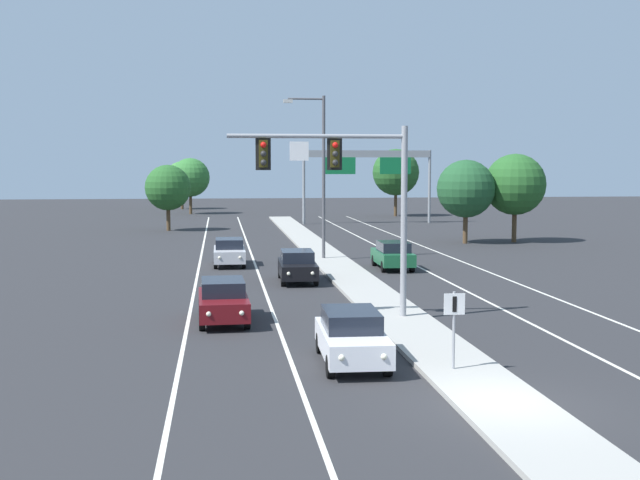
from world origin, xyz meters
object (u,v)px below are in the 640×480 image
at_px(tree_far_right_a, 396,172).
at_px(tree_far_right_b, 466,189).
at_px(overhead_signal_mast, 348,181).
at_px(median_sign_post, 454,319).
at_px(tree_far_left_b, 182,178).
at_px(tree_far_left_c, 190,177).
at_px(car_oncoming_darkred, 223,300).
at_px(car_receding_green, 393,255).
at_px(tree_far_right_c, 515,185).
at_px(car_oncoming_black, 297,266).
at_px(car_oncoming_white, 352,336).
at_px(street_lamp_median, 320,167).
at_px(car_oncoming_silver, 229,252).
at_px(highway_sign_gantry, 367,163).
at_px(tree_far_left_a, 168,188).

height_order(tree_far_right_a, tree_far_right_b, tree_far_right_a).
height_order(overhead_signal_mast, median_sign_post, overhead_signal_mast).
bearing_deg(tree_far_left_b, tree_far_right_b, -65.94).
distance_m(tree_far_left_b, tree_far_left_c, 11.76).
relative_size(median_sign_post, tree_far_left_c, 0.32).
relative_size(car_oncoming_darkred, car_receding_green, 1.00).
relative_size(median_sign_post, tree_far_right_c, 0.32).
relative_size(tree_far_right_b, tree_far_right_c, 0.93).
bearing_deg(car_oncoming_black, car_oncoming_white, -90.15).
relative_size(street_lamp_median, tree_far_right_b, 1.58).
height_order(street_lamp_median, car_oncoming_black, street_lamp_median).
height_order(car_oncoming_darkred, tree_far_right_c, tree_far_right_c).
bearing_deg(median_sign_post, tree_far_right_a, 78.88).
distance_m(car_oncoming_darkred, car_oncoming_silver, 17.47).
bearing_deg(tree_far_right_a, car_oncoming_black, -107.58).
bearing_deg(tree_far_left_c, highway_sign_gantry, -46.12).
distance_m(car_oncoming_black, highway_sign_gantry, 42.57).
bearing_deg(street_lamp_median, car_oncoming_black, -104.09).
xyz_separation_m(car_oncoming_black, car_receding_green, (5.89, 4.42, 0.00)).
bearing_deg(tree_far_right_a, car_oncoming_white, -103.45).
xyz_separation_m(overhead_signal_mast, car_oncoming_black, (-0.90, 10.69, -4.49)).
bearing_deg(tree_far_left_c, median_sign_post, -82.77).
relative_size(highway_sign_gantry, tree_far_left_a, 2.22).
bearing_deg(car_oncoming_silver, car_receding_green, -17.02).
bearing_deg(car_oncoming_white, car_oncoming_black, 89.85).
bearing_deg(car_oncoming_black, tree_far_left_a, 104.06).
relative_size(car_oncoming_black, tree_far_left_a, 0.75).
bearing_deg(tree_far_left_b, tree_far_left_c, -82.46).
distance_m(overhead_signal_mast, tree_far_left_c, 71.14).
xyz_separation_m(median_sign_post, tree_far_right_b, (12.02, 37.67, 2.55)).
bearing_deg(tree_far_right_b, street_lamp_median, -141.83).
distance_m(street_lamp_median, tree_far_left_a, 27.10).
bearing_deg(tree_far_right_c, car_oncoming_white, -117.09).
bearing_deg(car_receding_green, street_lamp_median, 127.02).
bearing_deg(tree_far_right_b, tree_far_left_c, 118.17).
height_order(tree_far_left_a, tree_far_left_c, tree_far_left_c).
relative_size(tree_far_left_b, tree_far_right_b, 1.03).
xyz_separation_m(street_lamp_median, car_receding_green, (3.59, -4.75, -4.97)).
xyz_separation_m(overhead_signal_mast, tree_far_right_c, (17.77, 30.03, -0.86)).
bearing_deg(highway_sign_gantry, car_oncoming_white, -100.87).
bearing_deg(tree_far_right_a, median_sign_post, -101.12).
bearing_deg(highway_sign_gantry, car_oncoming_darkred, -106.27).
bearing_deg(tree_far_right_a, car_oncoming_darkred, -108.04).
xyz_separation_m(car_receding_green, tree_far_right_a, (10.73, 48.05, 4.32)).
distance_m(car_oncoming_darkred, tree_far_right_c, 37.30).
xyz_separation_m(car_oncoming_white, tree_far_right_a, (16.67, 69.71, 4.32)).
xyz_separation_m(car_oncoming_darkred, car_oncoming_silver, (0.45, 17.47, 0.00)).
xyz_separation_m(median_sign_post, highway_sign_gantry, (8.48, 59.56, 4.58)).
bearing_deg(car_receding_green, highway_sign_gantry, 81.86).
distance_m(overhead_signal_mast, tree_far_right_b, 32.61).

